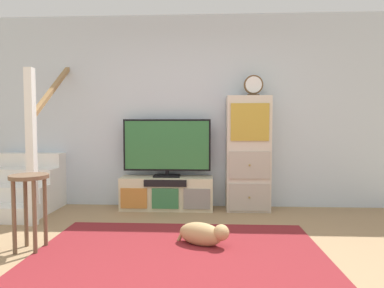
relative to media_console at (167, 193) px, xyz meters
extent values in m
cube|color=silver|center=(0.30, 0.27, 1.13)|extent=(6.40, 0.12, 2.70)
cube|color=maroon|center=(0.30, -1.59, -0.22)|extent=(2.60, 1.80, 0.01)
cube|color=beige|center=(0.00, 0.01, 0.00)|extent=(1.26, 0.36, 0.45)
cube|color=#BC7533|center=(-0.42, -0.18, -0.04)|extent=(0.35, 0.02, 0.27)
cube|color=#337042|center=(0.00, -0.18, -0.04)|extent=(0.35, 0.02, 0.27)
cube|color=gray|center=(0.42, -0.18, -0.04)|extent=(0.35, 0.02, 0.27)
cube|color=black|center=(0.00, -0.18, 0.17)|extent=(0.56, 0.02, 0.09)
cube|color=black|center=(0.00, 0.03, 0.24)|extent=(0.36, 0.22, 0.02)
cylinder|color=black|center=(0.00, 0.03, 0.28)|extent=(0.05, 0.05, 0.06)
cube|color=black|center=(0.00, 0.03, 0.66)|extent=(1.20, 0.05, 0.71)
cube|color=#2D6B38|center=(0.00, 0.00, 0.66)|extent=(1.15, 0.01, 0.66)
cube|color=beige|center=(1.10, 0.02, 0.55)|extent=(0.58, 0.34, 1.54)
cube|color=#ADA497|center=(1.10, -0.16, -0.01)|extent=(0.53, 0.02, 0.36)
sphere|color=olive|center=(1.10, -0.18, -0.01)|extent=(0.03, 0.03, 0.03)
cube|color=#ADA497|center=(1.10, -0.16, 0.41)|extent=(0.53, 0.02, 0.36)
sphere|color=olive|center=(1.10, -0.18, 0.41)|extent=(0.03, 0.03, 0.03)
cube|color=#B79333|center=(1.10, -0.16, 0.97)|extent=(0.49, 0.02, 0.49)
cube|color=#4C3823|center=(1.17, 0.00, 1.33)|extent=(0.15, 0.08, 0.02)
cylinder|color=brown|center=(1.17, 0.00, 1.47)|extent=(0.25, 0.04, 0.25)
cylinder|color=silver|center=(1.17, -0.03, 1.47)|extent=(0.22, 0.01, 0.22)
cube|color=white|center=(-1.95, -0.40, -0.03)|extent=(0.90, 0.26, 0.38)
cube|color=white|center=(-1.95, -0.14, 0.06)|extent=(0.90, 0.26, 0.57)
cube|color=white|center=(-1.95, 0.12, 0.16)|extent=(0.90, 0.26, 0.76)
cube|color=white|center=(-1.95, 0.38, 0.25)|extent=(0.90, 0.26, 0.95)
cube|color=white|center=(-1.45, -0.79, 0.68)|extent=(0.09, 0.09, 1.80)
cube|color=#9E7547|center=(-1.45, -0.14, 1.48)|extent=(0.06, 1.33, 0.99)
cylinder|color=brown|center=(-1.16, -1.62, 0.11)|extent=(0.04, 0.04, 0.67)
cylinder|color=brown|center=(-0.98, -1.62, 0.11)|extent=(0.04, 0.04, 0.67)
cylinder|color=brown|center=(-1.16, -1.43, 0.11)|extent=(0.04, 0.04, 0.67)
cylinder|color=brown|center=(-0.98, -1.43, 0.11)|extent=(0.04, 0.04, 0.67)
cylinder|color=brown|center=(-1.07, -1.52, 0.46)|extent=(0.34, 0.34, 0.03)
ellipsoid|color=tan|center=(0.49, -1.33, -0.11)|extent=(0.48, 0.36, 0.22)
sphere|color=tan|center=(0.68, -1.41, -0.07)|extent=(0.15, 0.15, 0.15)
cylinder|color=tan|center=(0.30, -1.25, -0.15)|extent=(0.11, 0.07, 0.16)
camera|label=1|loc=(0.55, -4.35, 0.92)|focal=30.04mm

